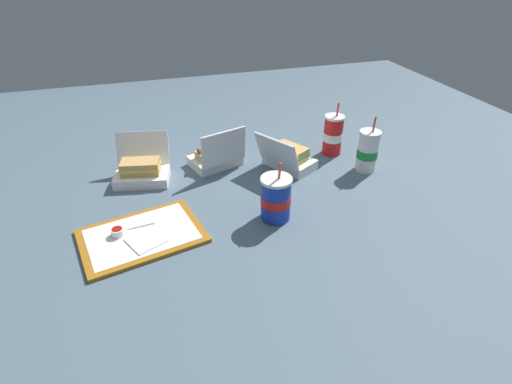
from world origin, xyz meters
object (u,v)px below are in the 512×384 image
object	(u,v)px
plastic_fork	(138,226)
clamshell_sandwich_corner	(288,158)
soda_cup_left	(333,135)
soda_cup_right	(368,151)
soda_cup_corner	(276,198)
ketchup_cup	(117,232)
clamshell_sandwich_center	(142,171)
clamshell_hotdog_front	(216,157)
food_tray	(142,236)

from	to	relation	value
plastic_fork	clamshell_sandwich_corner	xyz separation A→B (m)	(0.62, 0.26, 0.03)
soda_cup_left	soda_cup_right	bearing A→B (deg)	-69.83
clamshell_sandwich_corner	soda_cup_corner	size ratio (longest dim) A/B	1.20
ketchup_cup	clamshell_sandwich_center	size ratio (longest dim) A/B	0.17
plastic_fork	clamshell_sandwich_center	xyz separation A→B (m)	(0.04, 0.32, 0.03)
ketchup_cup	soda_cup_corner	distance (m)	0.51
soda_cup_corner	plastic_fork	bearing A→B (deg)	171.62
clamshell_sandwich_corner	soda_cup_right	world-z (taller)	soda_cup_right
clamshell_hotdog_front	clamshell_sandwich_corner	world-z (taller)	clamshell_hotdog_front
food_tray	clamshell_sandwich_corner	xyz separation A→B (m)	(0.61, 0.30, 0.04)
food_tray	plastic_fork	world-z (taller)	plastic_fork
clamshell_hotdog_front	soda_cup_right	xyz separation A→B (m)	(0.58, -0.21, 0.04)
clamshell_sandwich_corner	soda_cup_corner	world-z (taller)	soda_cup_corner
soda_cup_left	clamshell_sandwich_corner	bearing A→B (deg)	-164.02
food_tray	soda_cup_right	world-z (taller)	soda_cup_right
ketchup_cup	soda_cup_left	distance (m)	0.97
clamshell_sandwich_center	clamshell_sandwich_corner	distance (m)	0.59
plastic_fork	clamshell_hotdog_front	size ratio (longest dim) A/B	0.47
clamshell_sandwich_center	soda_cup_right	world-z (taller)	soda_cup_right
soda_cup_right	clamshell_hotdog_front	bearing A→B (deg)	159.55
soda_cup_left	soda_cup_corner	bearing A→B (deg)	-135.78
plastic_fork	soda_cup_corner	size ratio (longest dim) A/B	0.51
soda_cup_right	soda_cup_corner	bearing A→B (deg)	-155.67
soda_cup_corner	soda_cup_left	bearing A→B (deg)	44.22
clamshell_sandwich_center	soda_cup_corner	size ratio (longest dim) A/B	1.10
food_tray	soda_cup_left	world-z (taller)	soda_cup_left
food_tray	clamshell_sandwich_corner	size ratio (longest dim) A/B	1.61
plastic_fork	soda_cup_right	distance (m)	0.93
plastic_fork	soda_cup_left	size ratio (longest dim) A/B	0.47
clamshell_sandwich_center	ketchup_cup	bearing A→B (deg)	-105.69
food_tray	soda_cup_right	xyz separation A→B (m)	(0.90, 0.19, 0.08)
ketchup_cup	clamshell_sandwich_corner	world-z (taller)	clamshell_sandwich_corner
clamshell_sandwich_center	soda_cup_left	distance (m)	0.81
ketchup_cup	soda_cup_corner	size ratio (longest dim) A/B	0.19
clamshell_sandwich_center	clamshell_sandwich_corner	bearing A→B (deg)	-6.35
clamshell_hotdog_front	soda_cup_left	bearing A→B (deg)	-4.13
clamshell_sandwich_center	soda_cup_left	xyz separation A→B (m)	(0.81, 0.00, 0.04)
soda_cup_left	soda_cup_right	distance (m)	0.19
soda_cup_corner	clamshell_sandwich_center	bearing A→B (deg)	136.87
ketchup_cup	plastic_fork	bearing A→B (deg)	23.59
clamshell_hotdog_front	soda_cup_corner	size ratio (longest dim) A/B	1.09
clamshell_sandwich_corner	soda_cup_corner	bearing A→B (deg)	-117.79
plastic_fork	food_tray	bearing A→B (deg)	-83.90
clamshell_sandwich_corner	ketchup_cup	bearing A→B (deg)	-157.45
soda_cup_left	soda_cup_corner	xyz separation A→B (m)	(-0.40, -0.39, -0.01)
soda_cup_left	soda_cup_corner	world-z (taller)	soda_cup_left
soda_cup_right	soda_cup_corner	size ratio (longest dim) A/B	1.07
clamshell_hotdog_front	soda_cup_corner	xyz separation A→B (m)	(0.11, -0.42, 0.04)
soda_cup_right	clamshell_sandwich_center	bearing A→B (deg)	168.56
clamshell_sandwich_corner	plastic_fork	bearing A→B (deg)	-157.55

